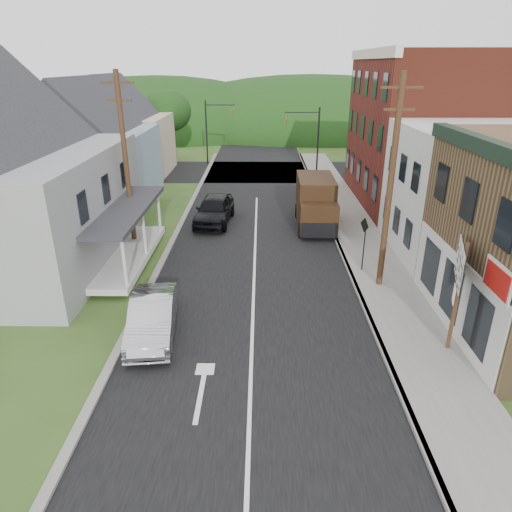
{
  "coord_description": "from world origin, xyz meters",
  "views": [
    {
      "loc": [
        0.29,
        -14.85,
        9.24
      ],
      "look_at": [
        0.12,
        1.76,
        2.2
      ],
      "focal_mm": 32.0,
      "sensor_mm": 36.0,
      "label": 1
    }
  ],
  "objects_px": {
    "dark_sedan": "(214,210)",
    "delivery_van": "(316,203)",
    "route_sign_cluster": "(458,282)",
    "warning_sign": "(364,237)",
    "silver_sedan": "(153,317)"
  },
  "relations": [
    {
      "from": "dark_sedan",
      "to": "delivery_van",
      "type": "distance_m",
      "value": 6.25
    },
    {
      "from": "route_sign_cluster",
      "to": "warning_sign",
      "type": "height_order",
      "value": "route_sign_cluster"
    },
    {
      "from": "dark_sedan",
      "to": "route_sign_cluster",
      "type": "distance_m",
      "value": 16.67
    },
    {
      "from": "delivery_van",
      "to": "silver_sedan",
      "type": "bearing_deg",
      "value": -119.51
    },
    {
      "from": "dark_sedan",
      "to": "route_sign_cluster",
      "type": "bearing_deg",
      "value": -50.49
    },
    {
      "from": "silver_sedan",
      "to": "dark_sedan",
      "type": "distance_m",
      "value": 12.83
    },
    {
      "from": "warning_sign",
      "to": "silver_sedan",
      "type": "bearing_deg",
      "value": -165.66
    },
    {
      "from": "silver_sedan",
      "to": "route_sign_cluster",
      "type": "xyz_separation_m",
      "value": [
        10.36,
        -0.9,
        1.94
      ]
    },
    {
      "from": "dark_sedan",
      "to": "warning_sign",
      "type": "xyz_separation_m",
      "value": [
        7.69,
        -7.28,
        0.96
      ]
    },
    {
      "from": "silver_sedan",
      "to": "dark_sedan",
      "type": "xyz_separation_m",
      "value": [
        1.03,
        12.79,
        0.13
      ]
    },
    {
      "from": "dark_sedan",
      "to": "warning_sign",
      "type": "bearing_deg",
      "value": -38.2
    },
    {
      "from": "delivery_van",
      "to": "route_sign_cluster",
      "type": "distance_m",
      "value": 13.51
    },
    {
      "from": "dark_sedan",
      "to": "warning_sign",
      "type": "distance_m",
      "value": 10.63
    },
    {
      "from": "dark_sedan",
      "to": "route_sign_cluster",
      "type": "xyz_separation_m",
      "value": [
        9.33,
        -13.69,
        1.81
      ]
    },
    {
      "from": "delivery_van",
      "to": "warning_sign",
      "type": "height_order",
      "value": "delivery_van"
    }
  ]
}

